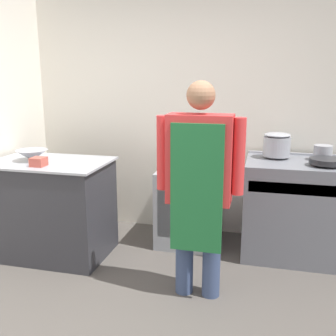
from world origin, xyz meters
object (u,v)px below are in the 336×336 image
(fridge_unit, at_px, (190,206))
(plastic_tub, at_px, (39,162))
(saute_pan, at_px, (326,161))
(stock_pot, at_px, (277,144))
(sauce_pot, at_px, (323,152))
(person_cook, at_px, (199,179))
(mixing_bowl, at_px, (32,155))
(stove, at_px, (297,209))

(fridge_unit, xyz_separation_m, plastic_tub, (-1.21, -0.80, 0.57))
(plastic_tub, distance_m, saute_pan, 2.54)
(stock_pot, height_order, sauce_pot, stock_pot)
(saute_pan, bearing_deg, person_cook, -140.61)
(mixing_bowl, relative_size, plastic_tub, 2.45)
(person_cook, bearing_deg, fridge_unit, 104.63)
(mixing_bowl, xyz_separation_m, saute_pan, (2.65, 0.43, -0.01))
(saute_pan, relative_size, sauce_pot, 1.71)
(fridge_unit, height_order, plastic_tub, plastic_tub)
(saute_pan, height_order, sauce_pot, sauce_pot)
(person_cook, bearing_deg, sauce_pot, 46.90)
(stock_pot, distance_m, sauce_pot, 0.42)
(saute_pan, bearing_deg, mixing_bowl, -170.70)
(mixing_bowl, distance_m, stock_pot, 2.33)
(stove, relative_size, saute_pan, 3.42)
(saute_pan, bearing_deg, stove, 148.38)
(stove, bearing_deg, sauce_pot, 32.09)
(stove, relative_size, sauce_pot, 5.87)
(mixing_bowl, relative_size, saute_pan, 1.02)
(person_cook, height_order, mixing_bowl, person_cook)
(stove, height_order, mixing_bowl, mixing_bowl)
(person_cook, height_order, sauce_pot, person_cook)
(mixing_bowl, bearing_deg, fridge_unit, 23.70)
(plastic_tub, bearing_deg, saute_pan, 14.24)
(stove, height_order, person_cook, person_cook)
(fridge_unit, xyz_separation_m, stock_pot, (0.83, 0.07, 0.67))
(stove, xyz_separation_m, stock_pot, (-0.22, 0.12, 0.60))
(person_cook, bearing_deg, saute_pan, 39.39)
(fridge_unit, height_order, sauce_pot, sauce_pot)
(stove, height_order, plastic_tub, plastic_tub)
(plastic_tub, bearing_deg, mixing_bowl, 134.00)
(stove, distance_m, mixing_bowl, 2.56)
(mixing_bowl, distance_m, plastic_tub, 0.27)
(plastic_tub, xyz_separation_m, stock_pot, (2.04, 0.87, 0.10))
(plastic_tub, distance_m, sauce_pot, 2.61)
(fridge_unit, xyz_separation_m, saute_pan, (1.26, -0.18, 0.58))
(sauce_pot, bearing_deg, stove, -147.91)
(mixing_bowl, height_order, sauce_pot, sauce_pot)
(fridge_unit, bearing_deg, person_cook, -75.37)
(fridge_unit, relative_size, mixing_bowl, 2.65)
(fridge_unit, xyz_separation_m, sauce_pot, (1.26, 0.07, 0.62))
(saute_pan, bearing_deg, stock_pot, 149.68)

